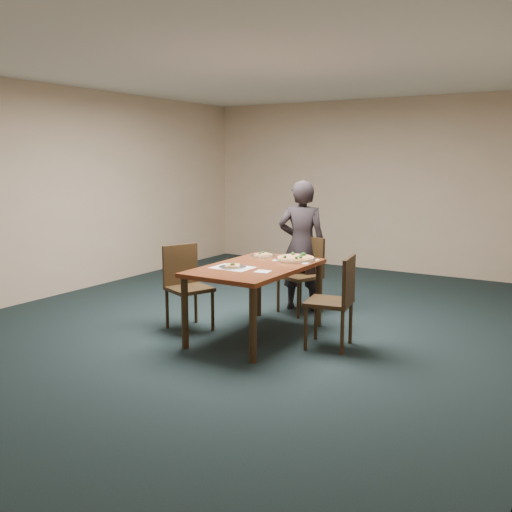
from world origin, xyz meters
The scene contains 13 objects.
ground centered at (0.00, 0.00, 0.00)m, with size 8.00×8.00×0.00m, color black.
room_shell centered at (0.00, 0.00, 1.74)m, with size 8.00×8.00×8.00m.
dining_table centered at (0.28, -0.20, 0.66)m, with size 0.90×1.50×0.75m.
chair_far centered at (0.27, 0.93, 0.52)m, with size 0.54×0.54×0.91m.
chair_left centered at (-0.53, -0.34, 0.52)m, with size 0.55×0.55×0.91m.
chair_right centered at (1.14, -0.11, 0.52)m, with size 0.48×0.48×0.91m.
diner centered at (0.19, 1.02, 0.79)m, with size 0.58×0.38×1.59m, color black.
placemat_main centered at (0.48, 0.30, 0.75)m, with size 0.42×0.32×0.00m, color white.
placemat_near centered at (0.13, -0.42, 0.75)m, with size 0.40×0.30×0.00m, color white.
pizza_pan centered at (0.48, 0.30, 0.77)m, with size 0.44×0.44×0.07m.
slice_plate_near centered at (0.13, -0.42, 0.76)m, with size 0.28×0.28×0.06m.
slice_plate_far centered at (0.05, 0.33, 0.76)m, with size 0.28×0.28×0.06m.
napkin centered at (0.51, -0.45, 0.75)m, with size 0.14×0.14×0.01m, color white.
Camera 1 is at (3.28, -5.10, 1.83)m, focal length 40.00 mm.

